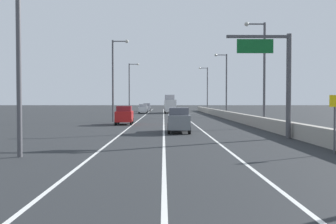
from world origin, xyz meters
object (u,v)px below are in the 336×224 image
(lamp_post_right_third, at_px, (225,81))
(lamp_post_left_mid, at_px, (115,75))
(car_white_2, at_px, (143,109))
(car_red_1, at_px, (124,115))
(lamp_post_right_fourth, at_px, (206,87))
(overhead_sign_gantry, at_px, (279,73))
(speed_advisory_sign, at_px, (335,119))
(lamp_post_left_near, at_px, (24,31))
(car_silver_3, at_px, (147,107))
(car_gray_0, at_px, (178,120))
(lamp_post_right_second, at_px, (262,67))
(lamp_post_left_far, at_px, (130,85))
(box_truck, at_px, (170,105))

(lamp_post_right_third, xyz_separation_m, lamp_post_left_mid, (-16.44, -14.30, 0.00))
(car_white_2, bearing_deg, car_red_1, -90.09)
(lamp_post_right_third, relative_size, lamp_post_right_fourth, 1.00)
(overhead_sign_gantry, height_order, lamp_post_left_mid, lamp_post_left_mid)
(car_red_1, bearing_deg, lamp_post_right_third, 53.39)
(speed_advisory_sign, bearing_deg, car_red_1, 118.65)
(lamp_post_left_near, bearing_deg, speed_advisory_sign, 3.32)
(lamp_post_left_near, bearing_deg, car_silver_3, 88.19)
(overhead_sign_gantry, distance_m, lamp_post_left_near, 17.45)
(lamp_post_right_third, height_order, car_gray_0, lamp_post_right_third)
(car_gray_0, bearing_deg, lamp_post_left_mid, 114.78)
(car_gray_0, height_order, car_silver_3, car_gray_0)
(lamp_post_right_second, height_order, car_silver_3, lamp_post_right_second)
(lamp_post_left_mid, relative_size, lamp_post_left_far, 1.00)
(car_white_2, bearing_deg, lamp_post_left_near, -92.04)
(lamp_post_right_fourth, relative_size, car_white_2, 2.60)
(car_gray_0, xyz_separation_m, car_silver_3, (-5.51, 62.71, -0.04))
(speed_advisory_sign, relative_size, car_red_1, 0.74)
(lamp_post_right_second, relative_size, car_white_2, 2.60)
(lamp_post_left_mid, distance_m, lamp_post_left_far, 30.46)
(lamp_post_left_near, xyz_separation_m, lamp_post_left_mid, (0.42, 30.45, 0.00))
(car_red_1, height_order, box_truck, box_truck)
(overhead_sign_gantry, relative_size, lamp_post_right_second, 0.71)
(lamp_post_left_near, xyz_separation_m, lamp_post_left_far, (-0.24, 60.90, 0.00))
(car_red_1, relative_size, car_white_2, 1.00)
(box_truck, bearing_deg, car_red_1, -98.31)
(lamp_post_right_second, distance_m, lamp_post_right_third, 25.38)
(speed_advisory_sign, xyz_separation_m, box_truck, (-7.33, 64.11, 0.07))
(speed_advisory_sign, xyz_separation_m, car_white_2, (-13.12, 62.23, -0.78))
(lamp_post_left_mid, height_order, car_silver_3, lamp_post_left_mid)
(lamp_post_right_third, relative_size, car_gray_0, 2.19)
(box_truck, bearing_deg, lamp_post_left_near, -97.05)
(lamp_post_right_fourth, distance_m, lamp_post_left_far, 19.23)
(lamp_post_right_second, height_order, lamp_post_left_far, same)
(lamp_post_left_mid, bearing_deg, lamp_post_left_near, -90.79)
(car_gray_0, relative_size, car_white_2, 1.19)
(lamp_post_right_second, distance_m, car_gray_0, 11.12)
(lamp_post_right_fourth, distance_m, car_red_1, 47.63)
(speed_advisory_sign, xyz_separation_m, lamp_post_right_third, (1.50, 43.86, 4.25))
(lamp_post_right_second, relative_size, lamp_post_left_near, 1.00)
(speed_advisory_sign, distance_m, box_truck, 64.53)
(lamp_post_right_fourth, bearing_deg, lamp_post_left_near, -103.34)
(lamp_post_right_second, relative_size, box_truck, 1.10)
(speed_advisory_sign, height_order, lamp_post_left_near, lamp_post_left_near)
(overhead_sign_gantry, height_order, lamp_post_right_fourth, lamp_post_right_fourth)
(overhead_sign_gantry, relative_size, car_red_1, 1.85)
(lamp_post_right_second, relative_size, car_silver_3, 2.59)
(lamp_post_right_third, bearing_deg, car_red_1, -126.61)
(overhead_sign_gantry, bearing_deg, car_white_2, 103.17)
(car_silver_3, bearing_deg, overhead_sign_gantry, -79.58)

